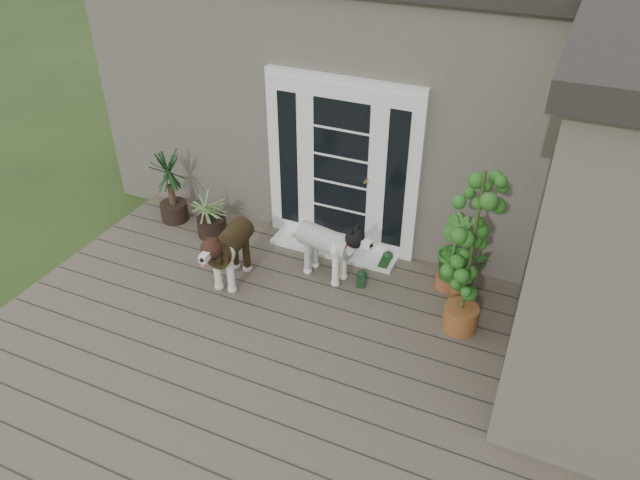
% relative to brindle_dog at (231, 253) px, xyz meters
% --- Properties ---
extents(deck, '(6.20, 4.60, 0.12)m').
position_rel_brindle_dog_xyz_m(deck, '(1.03, -0.97, -0.44)').
color(deck, '#6B5B4C').
rests_on(deck, ground).
extents(house_main, '(7.40, 4.00, 3.10)m').
position_rel_brindle_dog_xyz_m(house_main, '(1.03, 3.28, 1.05)').
color(house_main, '#665E54').
rests_on(house_main, ground).
extents(house_wing, '(1.60, 2.40, 3.10)m').
position_rel_brindle_dog_xyz_m(house_wing, '(3.93, 0.13, 1.05)').
color(house_wing, '#665E54').
rests_on(house_wing, ground).
extents(door_unit, '(1.90, 0.14, 2.15)m').
position_rel_brindle_dog_xyz_m(door_unit, '(0.83, 1.23, 0.69)').
color(door_unit, white).
rests_on(door_unit, deck).
extents(door_step, '(1.60, 0.40, 0.05)m').
position_rel_brindle_dog_xyz_m(door_step, '(0.83, 1.03, -0.36)').
color(door_step, white).
rests_on(door_step, deck).
extents(brindle_dog, '(0.47, 0.95, 0.77)m').
position_rel_brindle_dog_xyz_m(brindle_dog, '(0.00, 0.00, 0.00)').
color(brindle_dog, '#372914').
rests_on(brindle_dog, deck).
extents(white_dog, '(0.94, 0.55, 0.73)m').
position_rel_brindle_dog_xyz_m(white_dog, '(0.95, 0.50, -0.02)').
color(white_dog, white).
rests_on(white_dog, deck).
extents(spider_plant, '(0.63, 0.63, 0.66)m').
position_rel_brindle_dog_xyz_m(spider_plant, '(-0.75, 0.71, -0.05)').
color(spider_plant, '#90B771').
rests_on(spider_plant, deck).
extents(yucca, '(0.87, 0.87, 0.99)m').
position_rel_brindle_dog_xyz_m(yucca, '(-1.41, 0.83, 0.11)').
color(yucca, '#113412').
rests_on(yucca, deck).
extents(herb_a, '(0.64, 0.64, 0.58)m').
position_rel_brindle_dog_xyz_m(herb_a, '(2.48, 0.76, -0.09)').
color(herb_a, '#215C1A').
rests_on(herb_a, deck).
extents(herb_b, '(0.62, 0.62, 0.68)m').
position_rel_brindle_dog_xyz_m(herb_b, '(2.30, 0.88, -0.04)').
color(herb_b, '#25621C').
rests_on(herb_b, deck).
extents(herb_c, '(0.46, 0.46, 0.53)m').
position_rel_brindle_dog_xyz_m(herb_c, '(3.38, 1.03, -0.12)').
color(herb_c, '#1F4E16').
rests_on(herb_c, deck).
extents(sapling, '(0.73, 0.73, 1.92)m').
position_rel_brindle_dog_xyz_m(sapling, '(2.59, 0.26, 0.58)').
color(sapling, '#1D611B').
rests_on(sapling, deck).
extents(clog_left, '(0.20, 0.31, 0.08)m').
position_rel_brindle_dog_xyz_m(clog_left, '(1.37, 0.56, -0.34)').
color(clog_left, '#153518').
rests_on(clog_left, deck).
extents(clog_right, '(0.18, 0.35, 0.10)m').
position_rel_brindle_dog_xyz_m(clog_right, '(1.52, 1.00, -0.33)').
color(clog_right, '#163918').
rests_on(clog_right, deck).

